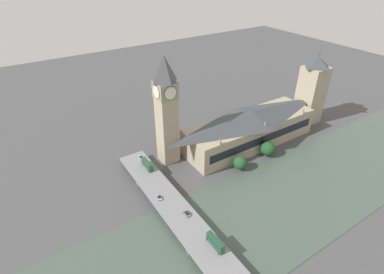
{
  "coord_description": "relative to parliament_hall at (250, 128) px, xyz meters",
  "views": [
    {
      "loc": [
        -112.97,
        124.18,
        117.73
      ],
      "look_at": [
        22.48,
        37.05,
        17.13
      ],
      "focal_mm": 28.0,
      "sensor_mm": 36.0,
      "label": 1
    }
  ],
  "objects": [
    {
      "name": "double_decker_bus_mid",
      "position": [
        -61.92,
        76.02,
        -4.59
      ],
      "size": [
        10.67,
        2.65,
        4.82
      ],
      "color": "#235B33",
      "rests_on": "road_bridge"
    },
    {
      "name": "car_southbound_mid",
      "position": [
        -21.3,
        83.11,
        -6.59
      ],
      "size": [
        4.11,
        1.79,
        1.31
      ],
      "color": "silver",
      "rests_on": "road_bridge"
    },
    {
      "name": "ground_plane",
      "position": [
        -17.17,
        8.0,
        -12.51
      ],
      "size": [
        600.0,
        600.0,
        0.0
      ],
      "primitive_type": "plane",
      "color": "#4C4C4F"
    },
    {
      "name": "clock_tower",
      "position": [
        13.19,
        58.25,
        24.97
      ],
      "size": [
        12.17,
        12.17,
        69.91
      ],
      "color": "tan",
      "rests_on": "ground_plane"
    },
    {
      "name": "victoria_tower",
      "position": [
        0.06,
        -60.99,
        13.68
      ],
      "size": [
        16.46,
        16.46,
        56.37
      ],
      "color": "tan",
      "rests_on": "ground_plane"
    },
    {
      "name": "double_decker_bus_lead",
      "position": [
        6.36,
        76.73,
        -4.65
      ],
      "size": [
        11.18,
        2.6,
        4.67
      ],
      "color": "#235B33",
      "rests_on": "road_bridge"
    },
    {
      "name": "tree_embankment_mid",
      "position": [
        -20.83,
        26.16,
        -6.85
      ],
      "size": [
        8.63,
        8.63,
        9.98
      ],
      "color": "brown",
      "rests_on": "ground_plane"
    },
    {
      "name": "tree_embankment_near",
      "position": [
        -19.44,
        1.12,
        -6.13
      ],
      "size": [
        9.72,
        9.72,
        11.24
      ],
      "color": "brown",
      "rests_on": "ground_plane"
    },
    {
      "name": "car_northbound_lead",
      "position": [
        -39.13,
        76.71,
        -6.55
      ],
      "size": [
        4.42,
        1.9,
        1.41
      ],
      "color": "slate",
      "rests_on": "road_bridge"
    },
    {
      "name": "road_bridge",
      "position": [
        -55.15,
        79.63,
        -8.21
      ],
      "size": [
        159.9,
        15.8,
        5.28
      ],
      "color": "slate",
      "rests_on": "ground_plane"
    },
    {
      "name": "parliament_hall",
      "position": [
        0.0,
        0.0,
        0.0
      ],
      "size": [
        28.81,
        97.52,
        25.2
      ],
      "color": "tan",
      "rests_on": "ground_plane"
    },
    {
      "name": "car_southbound_lead",
      "position": [
        17.26,
        76.11,
        -6.6
      ],
      "size": [
        4.69,
        1.76,
        1.26
      ],
      "color": "silver",
      "rests_on": "road_bridge"
    },
    {
      "name": "river_water",
      "position": [
        -55.15,
        8.0,
        -12.36
      ],
      "size": [
        63.95,
        360.0,
        0.3
      ],
      "primitive_type": "cube",
      "color": "#47564C",
      "rests_on": "ground_plane"
    }
  ]
}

